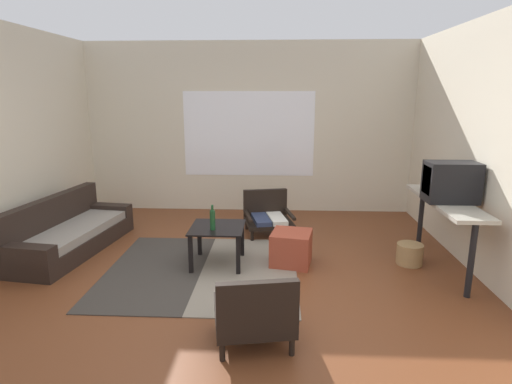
% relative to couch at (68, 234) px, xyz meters
% --- Properties ---
extents(ground_plane, '(7.80, 7.80, 0.00)m').
position_rel_couch_xyz_m(ground_plane, '(2.11, -1.03, -0.21)').
color(ground_plane, brown).
extents(far_wall_with_window, '(5.60, 0.13, 2.70)m').
position_rel_couch_xyz_m(far_wall_with_window, '(2.11, 2.03, 1.14)').
color(far_wall_with_window, beige).
rests_on(far_wall_with_window, ground).
extents(side_wall_right, '(0.12, 6.60, 2.70)m').
position_rel_couch_xyz_m(side_wall_right, '(4.77, -0.73, 1.14)').
color(side_wall_right, beige).
rests_on(side_wall_right, ground).
extents(area_rug, '(2.08, 2.02, 0.01)m').
position_rel_couch_xyz_m(area_rug, '(1.76, -0.53, -0.21)').
color(area_rug, '#38332D').
rests_on(area_rug, ground).
extents(couch, '(0.92, 1.93, 0.66)m').
position_rel_couch_xyz_m(couch, '(0.00, 0.00, 0.00)').
color(couch, black).
rests_on(couch, ground).
extents(coffee_table, '(0.59, 0.60, 0.45)m').
position_rel_couch_xyz_m(coffee_table, '(1.91, -0.34, 0.15)').
color(coffee_table, black).
rests_on(coffee_table, ground).
extents(armchair_by_window, '(0.74, 0.71, 0.57)m').
position_rel_couch_xyz_m(armchair_by_window, '(2.45, 0.83, 0.04)').
color(armchair_by_window, black).
rests_on(armchair_by_window, ground).
extents(armchair_striped_foreground, '(0.69, 0.63, 0.61)m').
position_rel_couch_xyz_m(armchair_striped_foreground, '(2.42, -1.92, 0.06)').
color(armchair_striped_foreground, black).
rests_on(armchair_striped_foreground, ground).
extents(ottoman_orange, '(0.51, 0.51, 0.38)m').
position_rel_couch_xyz_m(ottoman_orange, '(2.74, -0.29, -0.02)').
color(ottoman_orange, '#993D28').
rests_on(ottoman_orange, ground).
extents(console_shelf, '(0.40, 1.55, 0.78)m').
position_rel_couch_xyz_m(console_shelf, '(4.41, -0.29, 0.48)').
color(console_shelf, '#B2AD9E').
rests_on(console_shelf, ground).
extents(crt_television, '(0.52, 0.33, 0.43)m').
position_rel_couch_xyz_m(crt_television, '(4.41, -0.37, 0.78)').
color(crt_television, black).
rests_on(crt_television, console_shelf).
extents(clay_vase, '(0.25, 0.25, 0.32)m').
position_rel_couch_xyz_m(clay_vase, '(4.41, 0.11, 0.68)').
color(clay_vase, '#935B38').
rests_on(clay_vase, console_shelf).
extents(glass_bottle, '(0.06, 0.06, 0.28)m').
position_rel_couch_xyz_m(glass_bottle, '(1.87, -0.45, 0.36)').
color(glass_bottle, '#194723').
rests_on(glass_bottle, coffee_table).
extents(wicker_basket, '(0.29, 0.29, 0.24)m').
position_rel_couch_xyz_m(wicker_basket, '(4.10, -0.22, -0.09)').
color(wicker_basket, '#9E7A4C').
rests_on(wicker_basket, ground).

